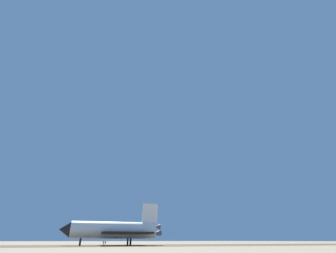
# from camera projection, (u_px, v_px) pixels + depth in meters

# --- Properties ---
(ground_plane) EXTENTS (1200.00, 1200.00, 0.00)m
(ground_plane) POSITION_uv_depth(u_px,v_px,m) (129.00, 246.00, 88.85)
(ground_plane) COLOR tan
(runway_strip) EXTENTS (439.37, 135.90, 0.02)m
(runway_strip) POSITION_uv_depth(u_px,v_px,m) (113.00, 246.00, 89.14)
(runway_strip) COLOR brown
(runway_strip) RESTS_ON ground
(space_shuttle) EXTENTS (38.71, 27.26, 15.80)m
(space_shuttle) POSITION_uv_depth(u_px,v_px,m) (113.00, 230.00, 91.32)
(space_shuttle) COLOR white
(space_shuttle) RESTS_ON ground
(ground_crew_near_nose) EXTENTS (0.60, 0.38, 1.73)m
(ground_crew_near_nose) POSITION_uv_depth(u_px,v_px,m) (103.00, 243.00, 102.30)
(ground_crew_near_nose) COLOR orange
(ground_crew_near_nose) RESTS_ON ground
(ground_crew_mid_fuselage) EXTENTS (0.35, 0.62, 1.73)m
(ground_crew_mid_fuselage) POSITION_uv_depth(u_px,v_px,m) (105.00, 242.00, 102.81)
(ground_crew_mid_fuselage) COLOR #194799
(ground_crew_mid_fuselage) RESTS_ON ground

